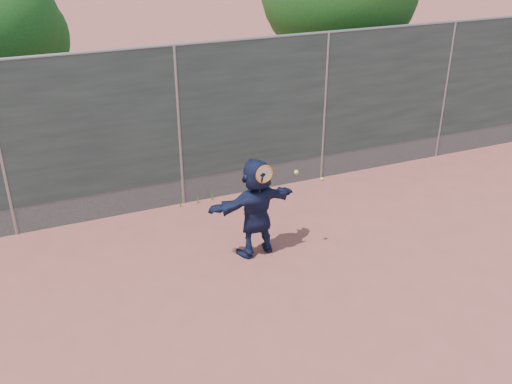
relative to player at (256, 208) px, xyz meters
name	(u,v)px	position (x,y,z in m)	size (l,w,h in m)	color
ground	(255,306)	(-0.58, -1.33, -0.82)	(80.00, 80.00, 0.00)	#9E4C42
player	(256,208)	(0.00, 0.00, 0.00)	(1.52, 0.48, 1.64)	#161C3E
ball_ground	(322,179)	(2.36, 2.02, -0.79)	(0.07, 0.07, 0.07)	#CCEB34
fence	(179,125)	(-0.58, 2.17, 0.76)	(20.00, 0.06, 3.03)	#38423D
swing_action	(267,175)	(0.10, -0.20, 0.63)	(0.70, 0.16, 0.51)	orange
weed_clump	(200,196)	(-0.29, 2.06, -0.69)	(0.68, 0.07, 0.30)	#387226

